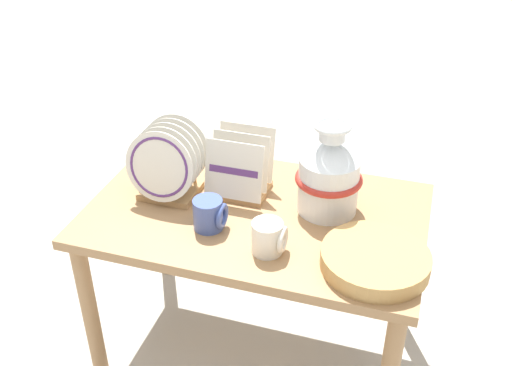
% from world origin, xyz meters
% --- Properties ---
extents(ground_plane, '(14.00, 14.00, 0.00)m').
position_xyz_m(ground_plane, '(0.00, 0.00, 0.00)').
color(ground_plane, '#B2ADA3').
extents(display_table, '(1.12, 0.69, 0.63)m').
position_xyz_m(display_table, '(0.00, 0.00, 0.54)').
color(display_table, '#9E754C').
rests_on(display_table, ground_plane).
extents(ceramic_vase, '(0.22, 0.22, 0.32)m').
position_xyz_m(ceramic_vase, '(0.22, 0.08, 0.77)').
color(ceramic_vase, silver).
rests_on(ceramic_vase, display_table).
extents(dish_rack_round_plates, '(0.24, 0.19, 0.26)m').
position_xyz_m(dish_rack_round_plates, '(-0.32, 0.00, 0.75)').
color(dish_rack_round_plates, tan).
rests_on(dish_rack_round_plates, display_table).
extents(dish_rack_square_plates, '(0.20, 0.18, 0.22)m').
position_xyz_m(dish_rack_square_plates, '(-0.09, 0.10, 0.70)').
color(dish_rack_square_plates, tan).
rests_on(dish_rack_square_plates, display_table).
extents(wicker_charger_stack, '(0.32, 0.32, 0.05)m').
position_xyz_m(wicker_charger_stack, '(0.42, -0.17, 0.66)').
color(wicker_charger_stack, tan).
rests_on(wicker_charger_stack, display_table).
extents(mug_cobalt_glaze, '(0.10, 0.10, 0.10)m').
position_xyz_m(mug_cobalt_glaze, '(-0.11, -0.13, 0.68)').
color(mug_cobalt_glaze, '#42569E').
rests_on(mug_cobalt_glaze, display_table).
extents(mug_cream_glaze, '(0.10, 0.10, 0.10)m').
position_xyz_m(mug_cream_glaze, '(0.10, -0.19, 0.68)').
color(mug_cream_glaze, silver).
rests_on(mug_cream_glaze, display_table).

